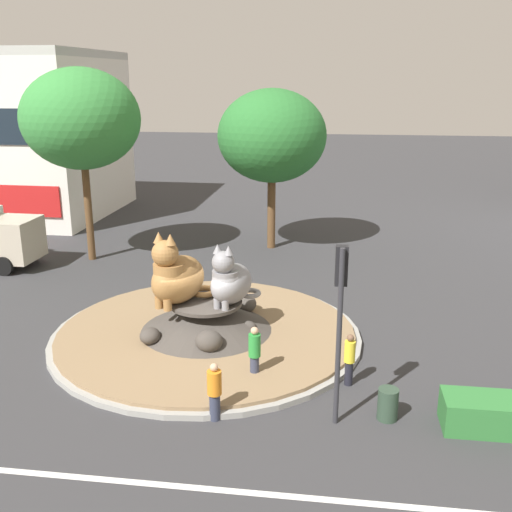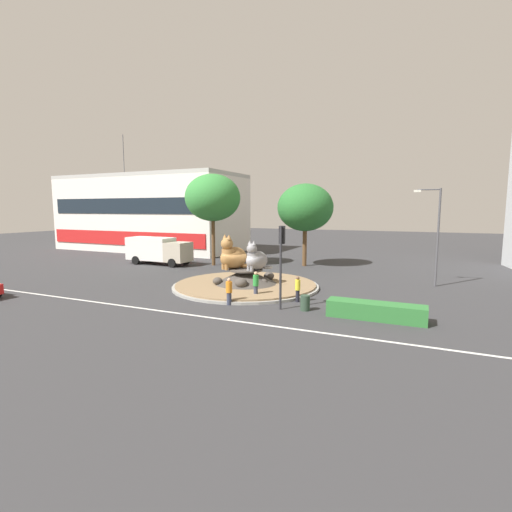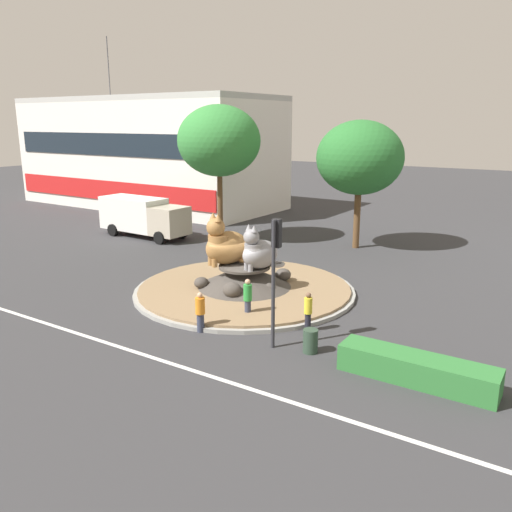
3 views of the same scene
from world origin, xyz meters
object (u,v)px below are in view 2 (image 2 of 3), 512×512
object	(u,v)px
pedestrian_green_shirt	(256,284)
cat_statue_grey	(256,259)
pedestrian_yellow_shirt	(298,288)
litter_bin	(305,303)
second_tree_near_tower	(213,198)
pedestrian_orange_shirt	(229,291)
streetlight_arm	(435,231)
shophouse_block	(151,213)
traffic_light_mast	(281,251)
broadleaf_tree_behind_island	(305,208)
delivery_box_truck	(158,250)
cat_statue_tabby	(232,256)

from	to	relation	value
pedestrian_green_shirt	cat_statue_grey	bearing A→B (deg)	-16.72
pedestrian_yellow_shirt	litter_bin	world-z (taller)	pedestrian_yellow_shirt
second_tree_near_tower	pedestrian_orange_shirt	world-z (taller)	second_tree_near_tower
streetlight_arm	pedestrian_orange_shirt	world-z (taller)	streetlight_arm
shophouse_block	second_tree_near_tower	size ratio (longest dim) A/B	2.85
traffic_light_mast	second_tree_near_tower	bearing A→B (deg)	40.62
broadleaf_tree_behind_island	delivery_box_truck	xyz separation A→B (m)	(-14.61, -5.21, -4.44)
cat_statue_tabby	broadleaf_tree_behind_island	xyz separation A→B (m)	(1.96, 12.30, 3.66)
cat_statue_tabby	streetlight_arm	size ratio (longest dim) A/B	0.36
second_tree_near_tower	traffic_light_mast	bearing A→B (deg)	-47.11
second_tree_near_tower	delivery_box_truck	size ratio (longest dim) A/B	1.29
cat_statue_grey	shophouse_block	xyz separation A→B (m)	(-25.03, 18.68, 3.10)
cat_statue_grey	litter_bin	xyz separation A→B (m)	(5.13, -4.47, -1.75)
shophouse_block	litter_bin	world-z (taller)	shophouse_block
pedestrian_orange_shirt	pedestrian_yellow_shirt	distance (m)	4.37
shophouse_block	litter_bin	bearing A→B (deg)	-36.67
shophouse_block	pedestrian_orange_shirt	size ratio (longest dim) A/B	16.00
second_tree_near_tower	cat_statue_tabby	bearing A→B (deg)	-52.23
traffic_light_mast	shophouse_block	bearing A→B (deg)	48.59
pedestrian_green_shirt	delivery_box_truck	distance (m)	18.53
traffic_light_mast	streetlight_arm	xyz separation A→B (m)	(8.32, 10.92, 0.83)
shophouse_block	broadleaf_tree_behind_island	bearing A→B (deg)	-13.80
pedestrian_yellow_shirt	cat_statue_tabby	bearing A→B (deg)	-92.99
cat_statue_tabby	traffic_light_mast	bearing A→B (deg)	75.55
cat_statue_tabby	broadleaf_tree_behind_island	world-z (taller)	broadleaf_tree_behind_island
streetlight_arm	litter_bin	size ratio (longest dim) A/B	8.25
pedestrian_orange_shirt	pedestrian_yellow_shirt	size ratio (longest dim) A/B	1.02
second_tree_near_tower	pedestrian_green_shirt	bearing A→B (deg)	-49.07
cat_statue_grey	litter_bin	size ratio (longest dim) A/B	2.47
traffic_light_mast	shophouse_block	distance (m)	37.12
traffic_light_mast	second_tree_near_tower	xyz separation A→B (m)	(-12.48, 13.43, 3.58)
pedestrian_yellow_shirt	delivery_box_truck	world-z (taller)	delivery_box_truck
cat_statue_grey	pedestrian_green_shirt	xyz separation A→B (m)	(1.25, -2.82, -1.26)
streetlight_arm	cat_statue_tabby	bearing A→B (deg)	20.10
second_tree_near_tower	litter_bin	distance (m)	20.23
traffic_light_mast	second_tree_near_tower	distance (m)	18.68
cat_statue_tabby	second_tree_near_tower	bearing A→B (deg)	-117.57
cat_statue_tabby	pedestrian_yellow_shirt	bearing A→B (deg)	91.84
traffic_light_mast	litter_bin	size ratio (longest dim) A/B	5.46
shophouse_block	broadleaf_tree_behind_island	xyz separation A→B (m)	(25.13, -6.57, 0.71)
traffic_light_mast	broadleaf_tree_behind_island	xyz separation A→B (m)	(-3.62, 16.84, 2.57)
shophouse_block	streetlight_arm	xyz separation A→B (m)	(37.08, -12.48, -1.03)
cat_statue_tabby	litter_bin	distance (m)	8.42
broadleaf_tree_behind_island	second_tree_near_tower	bearing A→B (deg)	-158.97
cat_statue_grey	streetlight_arm	distance (m)	13.71
traffic_light_mast	streetlight_arm	world-z (taller)	streetlight_arm
streetlight_arm	pedestrian_green_shirt	size ratio (longest dim) A/B	4.18
streetlight_arm	pedestrian_orange_shirt	bearing A→B (deg)	39.83
traffic_light_mast	delivery_box_truck	distance (m)	21.71
cat_statue_tabby	pedestrian_green_shirt	size ratio (longest dim) A/B	1.51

